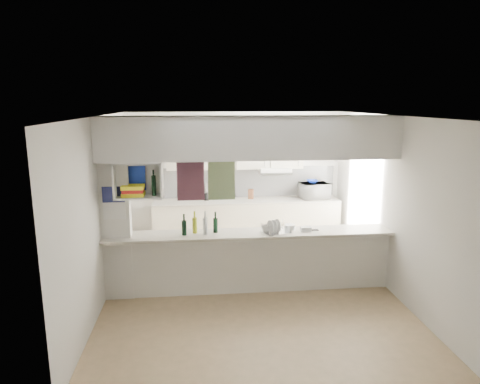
{
  "coord_description": "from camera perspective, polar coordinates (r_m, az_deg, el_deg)",
  "views": [
    {
      "loc": [
        -0.77,
        -5.94,
        2.8
      ],
      "look_at": [
        -0.1,
        0.5,
        1.42
      ],
      "focal_mm": 32.0,
      "sensor_mm": 36.0,
      "label": 1
    }
  ],
  "objects": [
    {
      "name": "floor",
      "position": [
        6.61,
        1.32,
        -13.02
      ],
      "size": [
        4.8,
        4.8,
        0.0
      ],
      "primitive_type": "plane",
      "color": "#937A55",
      "rests_on": "ground"
    },
    {
      "name": "ceiling",
      "position": [
        5.99,
        1.44,
        10.12
      ],
      "size": [
        4.8,
        4.8,
        0.0
      ],
      "primitive_type": "plane",
      "color": "white",
      "rests_on": "wall_back"
    },
    {
      "name": "wall_back",
      "position": [
        8.51,
        -0.68,
        1.87
      ],
      "size": [
        4.2,
        0.0,
        4.2
      ],
      "primitive_type": "plane",
      "rotation": [
        1.57,
        0.0,
        0.0
      ],
      "color": "silver",
      "rests_on": "floor"
    },
    {
      "name": "wall_left",
      "position": [
        6.27,
        -18.04,
        -2.41
      ],
      "size": [
        0.0,
        4.8,
        4.8
      ],
      "primitive_type": "plane",
      "rotation": [
        1.57,
        0.0,
        1.57
      ],
      "color": "silver",
      "rests_on": "floor"
    },
    {
      "name": "wall_right",
      "position": [
        6.77,
        19.32,
        -1.47
      ],
      "size": [
        0.0,
        4.8,
        4.8
      ],
      "primitive_type": "plane",
      "rotation": [
        1.57,
        0.0,
        -1.57
      ],
      "color": "silver",
      "rests_on": "floor"
    },
    {
      "name": "servery_partition",
      "position": [
        6.08,
        -0.23,
        1.22
      ],
      "size": [
        4.2,
        0.5,
        2.6
      ],
      "color": "silver",
      "rests_on": "floor"
    },
    {
      "name": "cubby_shelf",
      "position": [
        6.03,
        -13.46,
        1.3
      ],
      "size": [
        0.65,
        0.35,
        0.5
      ],
      "color": "white",
      "rests_on": "bulkhead"
    },
    {
      "name": "kitchen_run",
      "position": [
        8.37,
        0.59,
        -1.63
      ],
      "size": [
        3.6,
        0.63,
        2.24
      ],
      "color": "beige",
      "rests_on": "floor"
    },
    {
      "name": "microwave",
      "position": [
        8.54,
        9.9,
        0.17
      ],
      "size": [
        0.6,
        0.46,
        0.31
      ],
      "primitive_type": "imported",
      "rotation": [
        0.0,
        0.0,
        3.3
      ],
      "color": "white",
      "rests_on": "bench_top"
    },
    {
      "name": "bowl",
      "position": [
        8.52,
        9.61,
        1.4
      ],
      "size": [
        0.22,
        0.22,
        0.06
      ],
      "primitive_type": "imported",
      "color": "navy",
      "rests_on": "microwave"
    },
    {
      "name": "dish_rack",
      "position": [
        6.26,
        4.84,
        -4.7
      ],
      "size": [
        0.46,
        0.4,
        0.21
      ],
      "rotation": [
        0.0,
        0.0,
        0.33
      ],
      "color": "silver",
      "rests_on": "breakfast_bar"
    },
    {
      "name": "cup",
      "position": [
        6.24,
        3.5,
        -4.87
      ],
      "size": [
        0.16,
        0.16,
        0.11
      ],
      "primitive_type": "imported",
      "rotation": [
        0.0,
        0.0,
        0.24
      ],
      "color": "white",
      "rests_on": "dish_rack"
    },
    {
      "name": "wine_bottles",
      "position": [
        6.2,
        -5.35,
        -4.48
      ],
      "size": [
        0.52,
        0.15,
        0.34
      ],
      "color": "black",
      "rests_on": "breakfast_bar"
    },
    {
      "name": "plastic_tubs",
      "position": [
        6.42,
        7.51,
        -4.76
      ],
      "size": [
        0.5,
        0.23,
        0.08
      ],
      "color": "silver",
      "rests_on": "breakfast_bar"
    },
    {
      "name": "utensil_jar",
      "position": [
        8.29,
        -4.51,
        -0.59
      ],
      "size": [
        0.11,
        0.11,
        0.15
      ],
      "primitive_type": "cylinder",
      "color": "black",
      "rests_on": "bench_top"
    },
    {
      "name": "knife_block",
      "position": [
        8.38,
        1.46,
        -0.27
      ],
      "size": [
        0.12,
        0.11,
        0.19
      ],
      "primitive_type": "cube",
      "rotation": [
        0.0,
        0.0,
        -0.43
      ],
      "color": "brown",
      "rests_on": "bench_top"
    }
  ]
}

